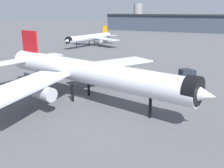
% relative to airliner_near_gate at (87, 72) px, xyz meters
% --- Properties ---
extents(ground, '(900.00, 900.00, 0.00)m').
position_rel_airliner_near_gate_xyz_m(ground, '(-3.32, 0.42, -6.81)').
color(ground, '#56565B').
extents(airliner_near_gate, '(57.13, 51.00, 15.46)m').
position_rel_airliner_near_gate_xyz_m(airliner_near_gate, '(0.00, 0.00, 0.00)').
color(airliner_near_gate, silver).
rests_on(airliner_near_gate, ground).
extents(airliner_far_taxiway, '(37.57, 41.91, 11.19)m').
position_rel_airliner_near_gate_xyz_m(airliner_far_taxiway, '(-38.08, 88.41, -1.88)').
color(airliner_far_taxiway, silver).
rests_on(airliner_far_taxiway, ground).
extents(terminal_building, '(185.04, 49.30, 27.53)m').
position_rel_airliner_near_gate_xyz_m(terminal_building, '(16.91, 219.29, 1.80)').
color(terminal_building, '#3D4756').
rests_on(terminal_building, ground).
extents(service_truck_front, '(5.59, 5.43, 3.00)m').
position_rel_airliner_near_gate_xyz_m(service_truck_front, '(21.30, 29.68, -5.22)').
color(service_truck_front, black).
rests_on(service_truck_front, ground).
extents(traffic_cone_near_nose, '(0.63, 0.63, 0.78)m').
position_rel_airliner_near_gate_xyz_m(traffic_cone_near_nose, '(-25.55, 25.32, -6.42)').
color(traffic_cone_near_nose, '#F2600C').
rests_on(traffic_cone_near_nose, ground).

